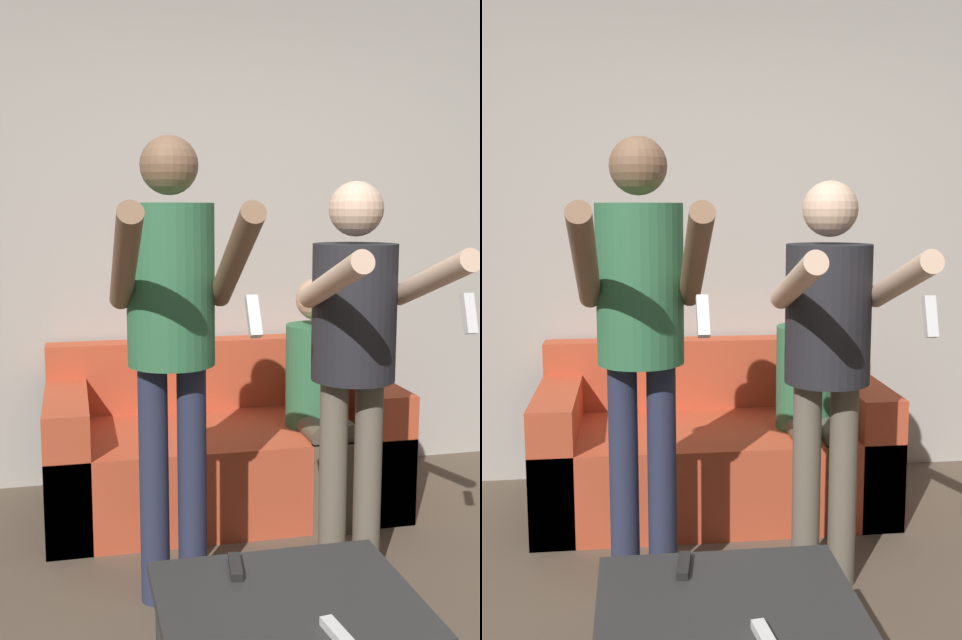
{
  "view_description": "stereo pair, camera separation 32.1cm",
  "coord_description": "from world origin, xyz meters",
  "views": [
    {
      "loc": [
        -0.88,
        -1.88,
        1.48
      ],
      "look_at": [
        -0.18,
        1.22,
        1.01
      ],
      "focal_mm": 42.0,
      "sensor_mm": 36.0,
      "label": 1
    },
    {
      "loc": [
        -0.56,
        -1.93,
        1.48
      ],
      "look_at": [
        -0.18,
        1.22,
        1.01
      ],
      "focal_mm": 42.0,
      "sensor_mm": 36.0,
      "label": 2
    }
  ],
  "objects": [
    {
      "name": "coffee_table",
      "position": [
        -0.3,
        0.04,
        0.34
      ],
      "size": [
        0.74,
        0.6,
        0.38
      ],
      "color": "#2D2D2D",
      "rests_on": "ground_plane"
    },
    {
      "name": "person_standing_right",
      "position": [
        0.18,
        0.78,
        0.99
      ],
      "size": [
        0.44,
        0.73,
        1.58
      ],
      "color": "#6B6051",
      "rests_on": "ground_plane"
    },
    {
      "name": "wall_back",
      "position": [
        0.0,
        2.16,
        1.35
      ],
      "size": [
        6.4,
        0.06,
        2.7
      ],
      "color": "#B7B2A8",
      "rests_on": "ground_plane"
    },
    {
      "name": "remote_far",
      "position": [
        -0.42,
        0.22,
        0.4
      ],
      "size": [
        0.06,
        0.15,
        0.02
      ],
      "color": "black",
      "rests_on": "coffee_table"
    },
    {
      "name": "remote_near",
      "position": [
        -0.24,
        -0.2,
        0.4
      ],
      "size": [
        0.06,
        0.15,
        0.02
      ],
      "color": "white",
      "rests_on": "coffee_table"
    },
    {
      "name": "couch",
      "position": [
        -0.18,
        1.69,
        0.28
      ],
      "size": [
        1.69,
        0.88,
        0.79
      ],
      "color": "#C64C2D",
      "rests_on": "ground_plane"
    },
    {
      "name": "person_seated",
      "position": [
        0.28,
        1.49,
        0.63
      ],
      "size": [
        0.3,
        0.53,
        1.15
      ],
      "color": "brown",
      "rests_on": "ground_plane"
    },
    {
      "name": "person_standing_left",
      "position": [
        -0.53,
        0.78,
        1.09
      ],
      "size": [
        0.44,
        0.73,
        1.74
      ],
      "color": "#282D47",
      "rests_on": "ground_plane"
    }
  ]
}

